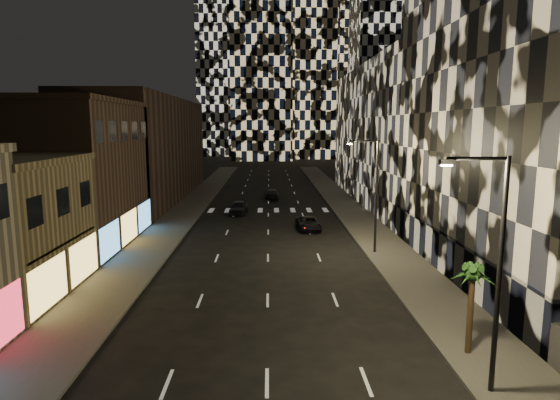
{
  "coord_description": "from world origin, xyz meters",
  "views": [
    {
      "loc": [
        0.12,
        -6.39,
        10.18
      ],
      "look_at": [
        0.73,
        20.03,
        6.0
      ],
      "focal_mm": 30.0,
      "sensor_mm": 36.0,
      "label": 1
    }
  ],
  "objects_px": {
    "streetlight_near": "(494,259)",
    "streetlight_far": "(374,188)",
    "car_dark_midlane": "(238,207)",
    "palm_tree": "(472,279)",
    "car_dark_oncoming": "(272,194)",
    "car_dark_rightlane": "(308,223)"
  },
  "relations": [
    {
      "from": "streetlight_near",
      "to": "streetlight_far",
      "type": "distance_m",
      "value": 20.0
    },
    {
      "from": "car_dark_midlane",
      "to": "palm_tree",
      "type": "bearing_deg",
      "value": -65.3
    },
    {
      "from": "streetlight_far",
      "to": "car_dark_oncoming",
      "type": "relative_size",
      "value": 1.91
    },
    {
      "from": "streetlight_near",
      "to": "palm_tree",
      "type": "height_order",
      "value": "streetlight_near"
    },
    {
      "from": "car_dark_midlane",
      "to": "streetlight_far",
      "type": "bearing_deg",
      "value": -51.27
    },
    {
      "from": "car_dark_midlane",
      "to": "car_dark_rightlane",
      "type": "bearing_deg",
      "value": -44.47
    },
    {
      "from": "streetlight_near",
      "to": "streetlight_far",
      "type": "bearing_deg",
      "value": 90.0
    },
    {
      "from": "streetlight_near",
      "to": "car_dark_midlane",
      "type": "relative_size",
      "value": 2.0
    },
    {
      "from": "car_dark_oncoming",
      "to": "palm_tree",
      "type": "xyz_separation_m",
      "value": [
        8.5,
        -46.13,
        2.87
      ]
    },
    {
      "from": "streetlight_far",
      "to": "car_dark_oncoming",
      "type": "height_order",
      "value": "streetlight_far"
    },
    {
      "from": "streetlight_near",
      "to": "palm_tree",
      "type": "distance_m",
      "value": 3.6
    },
    {
      "from": "streetlight_near",
      "to": "car_dark_rightlane",
      "type": "xyz_separation_m",
      "value": [
        -4.35,
        28.92,
        -4.71
      ]
    },
    {
      "from": "streetlight_near",
      "to": "palm_tree",
      "type": "relative_size",
      "value": 2.18
    },
    {
      "from": "palm_tree",
      "to": "car_dark_oncoming",
      "type": "bearing_deg",
      "value": 100.44
    },
    {
      "from": "streetlight_far",
      "to": "palm_tree",
      "type": "bearing_deg",
      "value": -87.82
    },
    {
      "from": "streetlight_far",
      "to": "palm_tree",
      "type": "relative_size",
      "value": 2.18
    },
    {
      "from": "streetlight_near",
      "to": "streetlight_far",
      "type": "height_order",
      "value": "same"
    },
    {
      "from": "streetlight_near",
      "to": "car_dark_rightlane",
      "type": "relative_size",
      "value": 1.95
    },
    {
      "from": "car_dark_rightlane",
      "to": "palm_tree",
      "type": "height_order",
      "value": "palm_tree"
    },
    {
      "from": "streetlight_near",
      "to": "car_dark_rightlane",
      "type": "height_order",
      "value": "streetlight_near"
    },
    {
      "from": "streetlight_near",
      "to": "streetlight_far",
      "type": "xyz_separation_m",
      "value": [
        0.0,
        20.0,
        0.0
      ]
    },
    {
      "from": "streetlight_far",
      "to": "car_dark_rightlane",
      "type": "relative_size",
      "value": 1.95
    }
  ]
}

